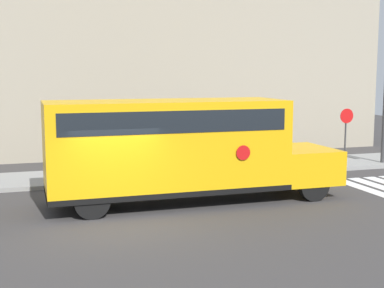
% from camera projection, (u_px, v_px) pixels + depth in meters
% --- Properties ---
extents(ground_plane, '(60.00, 60.00, 0.00)m').
position_uv_depth(ground_plane, '(121.00, 225.00, 14.32)').
color(ground_plane, '#3A3838').
extents(sidewalk_strip, '(44.00, 3.00, 0.15)m').
position_uv_depth(sidewalk_strip, '(91.00, 177.00, 20.45)').
color(sidewalk_strip, gray).
rests_on(sidewalk_strip, ground).
extents(building_backdrop, '(32.00, 4.00, 10.88)m').
position_uv_depth(building_backdrop, '(72.00, 43.00, 25.88)').
color(building_backdrop, '#9E937F').
rests_on(building_backdrop, ground).
extents(school_bus, '(9.25, 2.57, 3.20)m').
position_uv_depth(school_bus, '(178.00, 145.00, 16.52)').
color(school_bus, '#EAA80F').
rests_on(school_bus, ground).
extents(stop_sign, '(0.62, 0.10, 2.54)m').
position_uv_depth(stop_sign, '(346.00, 130.00, 22.53)').
color(stop_sign, '#38383A').
rests_on(stop_sign, ground).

